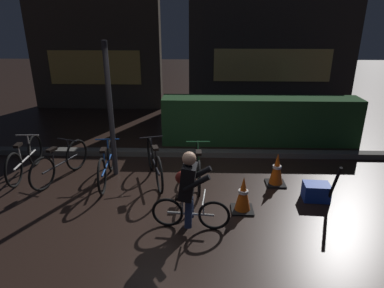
# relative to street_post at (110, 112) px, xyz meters

# --- Properties ---
(ground_plane) EXTENTS (40.00, 40.00, 0.00)m
(ground_plane) POSITION_rel_street_post_xyz_m (1.37, -1.20, -1.31)
(ground_plane) COLOR black
(sidewalk_curb) EXTENTS (12.00, 0.24, 0.12)m
(sidewalk_curb) POSITION_rel_street_post_xyz_m (1.37, 1.00, -1.25)
(sidewalk_curb) COLOR #56544F
(sidewalk_curb) RESTS_ON ground
(hedge_row) EXTENTS (4.80, 0.70, 1.16)m
(hedge_row) POSITION_rel_street_post_xyz_m (3.17, 1.90, -0.73)
(hedge_row) COLOR #214723
(hedge_row) RESTS_ON ground
(storefront_left) EXTENTS (4.33, 0.54, 4.25)m
(storefront_left) POSITION_rel_street_post_xyz_m (-1.82, 5.30, 0.81)
(storefront_left) COLOR #42382D
(storefront_left) RESTS_ON ground
(storefront_right) EXTENTS (5.76, 0.54, 4.02)m
(storefront_right) POSITION_rel_street_post_xyz_m (4.15, 6.00, 0.69)
(storefront_right) COLOR #383330
(storefront_right) RESTS_ON ground
(street_post) EXTENTS (0.10, 0.10, 2.61)m
(street_post) POSITION_rel_street_post_xyz_m (0.00, 0.00, 0.00)
(street_post) COLOR #2D2D33
(street_post) RESTS_ON ground
(parked_bike_leftmost) EXTENTS (0.46, 1.65, 0.76)m
(parked_bike_leftmost) POSITION_rel_street_post_xyz_m (-1.78, -0.08, -0.96)
(parked_bike_leftmost) COLOR black
(parked_bike_leftmost) RESTS_ON ground
(parked_bike_left_mid) EXTENTS (0.59, 1.52, 0.74)m
(parked_bike_left_mid) POSITION_rel_street_post_xyz_m (-1.00, -0.24, -0.97)
(parked_bike_left_mid) COLOR black
(parked_bike_left_mid) RESTS_ON ground
(parked_bike_center_left) EXTENTS (0.46, 1.67, 0.77)m
(parked_bike_center_left) POSITION_rel_street_post_xyz_m (-0.08, -0.30, -0.96)
(parked_bike_center_left) COLOR black
(parked_bike_center_left) RESTS_ON ground
(parked_bike_center_right) EXTENTS (0.58, 1.68, 0.80)m
(parked_bike_center_right) POSITION_rel_street_post_xyz_m (0.83, -0.23, -0.95)
(parked_bike_center_right) COLOR black
(parked_bike_center_right) RESTS_ON ground
(parked_bike_right_mid) EXTENTS (0.46, 1.63, 0.75)m
(parked_bike_right_mid) POSITION_rel_street_post_xyz_m (1.68, -0.33, -0.97)
(parked_bike_right_mid) COLOR black
(parked_bike_right_mid) RESTS_ON ground
(traffic_cone_near) EXTENTS (0.36, 0.36, 0.62)m
(traffic_cone_near) POSITION_rel_street_post_xyz_m (2.42, -1.30, -1.01)
(traffic_cone_near) COLOR black
(traffic_cone_near) RESTS_ON ground
(traffic_cone_far) EXTENTS (0.36, 0.36, 0.64)m
(traffic_cone_far) POSITION_rel_street_post_xyz_m (3.16, -0.36, -1.00)
(traffic_cone_far) COLOR black
(traffic_cone_far) RESTS_ON ground
(blue_crate) EXTENTS (0.46, 0.35, 0.30)m
(blue_crate) POSITION_rel_street_post_xyz_m (3.75, -0.90, -1.16)
(blue_crate) COLOR #193DB7
(blue_crate) RESTS_ON ground
(cyclist) EXTENTS (1.19, 0.55, 1.25)m
(cyclist) POSITION_rel_street_post_xyz_m (1.56, -1.78, -0.68)
(cyclist) COLOR black
(cyclist) RESTS_ON ground
(closed_umbrella) EXTENTS (0.05, 0.35, 0.81)m
(closed_umbrella) POSITION_rel_street_post_xyz_m (3.92, -1.15, -0.90)
(closed_umbrella) COLOR black
(closed_umbrella) RESTS_ON ground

